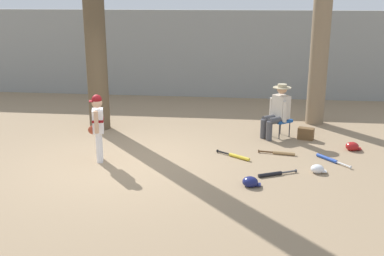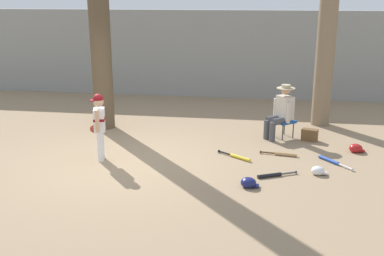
{
  "view_description": "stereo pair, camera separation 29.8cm",
  "coord_description": "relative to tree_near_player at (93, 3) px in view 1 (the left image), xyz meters",
  "views": [
    {
      "loc": [
        2.25,
        -8.05,
        3.11
      ],
      "look_at": [
        1.31,
        0.0,
        0.75
      ],
      "focal_mm": 43.34,
      "sensor_mm": 36.0,
      "label": 1
    },
    {
      "loc": [
        2.54,
        -8.01,
        3.11
      ],
      "look_at": [
        1.31,
        0.0,
        0.75
      ],
      "focal_mm": 43.34,
      "sensor_mm": 36.0,
      "label": 2
    }
  ],
  "objects": [
    {
      "name": "batting_helmet_white",
      "position": [
        4.77,
        -2.34,
        -2.84
      ],
      "size": [
        0.28,
        0.22,
        0.16
      ],
      "color": "silver",
      "rests_on": "ground"
    },
    {
      "name": "bat_wood_tan",
      "position": [
        4.18,
        -1.43,
        -2.88
      ],
      "size": [
        0.74,
        0.18,
        0.07
      ],
      "color": "tan",
      "rests_on": "ground"
    },
    {
      "name": "batting_helmet_red",
      "position": [
        5.66,
        -0.98,
        -2.83
      ],
      "size": [
        0.32,
        0.24,
        0.18
      ],
      "color": "#A81919",
      "rests_on": "ground"
    },
    {
      "name": "bat_yellow_trainer",
      "position": [
        3.3,
        -1.73,
        -2.88
      ],
      "size": [
        0.68,
        0.5,
        0.07
      ],
      "color": "yellow",
      "rests_on": "ground"
    },
    {
      "name": "handbag_beside_stool",
      "position": [
        4.79,
        -0.34,
        -2.78
      ],
      "size": [
        0.38,
        0.27,
        0.26
      ],
      "primitive_type": "cube",
      "rotation": [
        0.0,
        0.0,
        -0.31
      ],
      "color": "brown",
      "rests_on": "ground"
    },
    {
      "name": "concrete_back_wall",
      "position": [
        1.18,
        3.93,
        -1.59
      ],
      "size": [
        18.0,
        0.36,
        2.64
      ],
      "primitive_type": "cube",
      "color": "gray",
      "rests_on": "ground"
    },
    {
      "name": "young_ballplayer",
      "position": [
        0.67,
        -2.18,
        -2.17
      ],
      "size": [
        0.42,
        0.57,
        1.31
      ],
      "color": "white",
      "rests_on": "ground"
    },
    {
      "name": "tree_near_player",
      "position": [
        0.0,
        0.0,
        0.0
      ],
      "size": [
        0.71,
        0.71,
        6.54
      ],
      "color": "brown",
      "rests_on": "ground"
    },
    {
      "name": "ground_plane",
      "position": [
        1.18,
        -2.3,
        -2.91
      ],
      "size": [
        60.0,
        60.0,
        0.0
      ],
      "primitive_type": "plane",
      "color": "#937A5B"
    },
    {
      "name": "bat_black_composite",
      "position": [
        3.97,
        -2.59,
        -2.88
      ],
      "size": [
        0.71,
        0.39,
        0.07
      ],
      "color": "black",
      "rests_on": "ground"
    },
    {
      "name": "batting_helmet_navy",
      "position": [
        3.56,
        -3.1,
        -2.83
      ],
      "size": [
        0.31,
        0.24,
        0.18
      ],
      "color": "navy",
      "rests_on": "ground"
    },
    {
      "name": "bat_blue_youth",
      "position": [
        5.09,
        -1.69,
        -2.88
      ],
      "size": [
        0.56,
        0.68,
        0.07
      ],
      "color": "#2347AD",
      "rests_on": "ground"
    },
    {
      "name": "seated_spectator",
      "position": [
        4.16,
        -0.24,
        -2.27
      ],
      "size": [
        0.65,
        0.61,
        1.2
      ],
      "color": "#47474C",
      "rests_on": "ground"
    },
    {
      "name": "folding_stool",
      "position": [
        4.23,
        -0.18,
        -2.55
      ],
      "size": [
        0.56,
        0.56,
        0.41
      ],
      "color": "#194C9E",
      "rests_on": "ground"
    },
    {
      "name": "tree_behind_spectator",
      "position": [
        5.16,
        1.07,
        -1.17
      ],
      "size": [
        0.69,
        0.69,
        4.17
      ],
      "color": "#7F6B51",
      "rests_on": "ground"
    }
  ]
}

